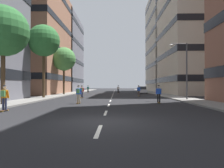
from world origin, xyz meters
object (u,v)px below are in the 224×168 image
skater_0 (78,93)px  skater_4 (159,93)px  street_tree_far (3,31)px  skater_6 (139,90)px  skater_3 (118,89)px  skater_5 (88,88)px  skater_2 (82,91)px  streetlamp_right (184,65)px  skater_1 (4,96)px  street_tree_mid (64,59)px  parked_car_near (142,90)px  street_tree_near (44,41)px

skater_0 → skater_4: same height
street_tree_far → skater_6: 21.26m
skater_3 → skater_5: same height
skater_2 → skater_4: 11.73m
skater_6 → street_tree_far: bearing=-130.7°
street_tree_far → skater_5: bearing=84.7°
skater_2 → skater_4: bearing=-40.5°
streetlamp_right → skater_4: bearing=-136.2°
street_tree_far → skater_3: bearing=70.0°
skater_1 → skater_4: 13.39m
street_tree_mid → skater_5: bearing=75.6°
skater_1 → parked_car_near: bearing=67.5°
street_tree_mid → skater_5: size_ratio=4.89×
street_tree_mid → skater_1: street_tree_mid is taller
street_tree_mid → skater_2: (5.03, -9.53, -5.61)m
street_tree_near → skater_6: (13.40, 5.95, -6.74)m
street_tree_far → skater_2: street_tree_far is taller
streetlamp_right → street_tree_mid: bearing=142.0°
parked_car_near → skater_2: bearing=-120.8°
street_tree_far → skater_3: (10.17, 27.90, -5.44)m
street_tree_near → skater_6: 16.13m
parked_car_near → street_tree_far: 32.46m
skater_2 → streetlamp_right: bearing=-18.5°
street_tree_mid → streetlamp_right: street_tree_mid is taller
street_tree_near → skater_5: street_tree_near is taller
parked_car_near → street_tree_near: street_tree_near is taller
parked_car_near → street_tree_mid: 18.43m
street_tree_far → skater_5: street_tree_far is taller
skater_5 → street_tree_mid: bearing=-104.4°
skater_1 → skater_2: bearing=79.3°
street_tree_mid → skater_4: size_ratio=4.89×
streetlamp_right → street_tree_near: bearing=169.0°
street_tree_far → streetlamp_right: size_ratio=1.31×
skater_0 → skater_1: (-3.84, -5.82, 0.00)m
street_tree_far → skater_2: bearing=64.2°
parked_car_near → skater_1: (-13.18, -31.81, 0.32)m
skater_1 → skater_6: (11.07, 19.45, -0.03)m
streetlamp_right → parked_car_near: bearing=95.3°
streetlamp_right → skater_4: streetlamp_right is taller
parked_car_near → streetlamp_right: (2.03, -21.72, 3.44)m
streetlamp_right → skater_5: size_ratio=3.65×
street_tree_near → street_tree_far: (0.00, -9.64, -1.30)m
parked_car_near → skater_6: (-2.10, -12.36, 0.29)m
skater_2 → skater_6: size_ratio=1.00×
street_tree_mid → skater_1: bearing=-84.4°
skater_4 → streetlamp_right: bearing=43.8°
street_tree_near → streetlamp_right: (17.53, -3.42, -3.59)m
skater_3 → skater_6: bearing=-75.3°
skater_2 → street_tree_mid: bearing=117.8°
parked_car_near → skater_5: bearing=165.5°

